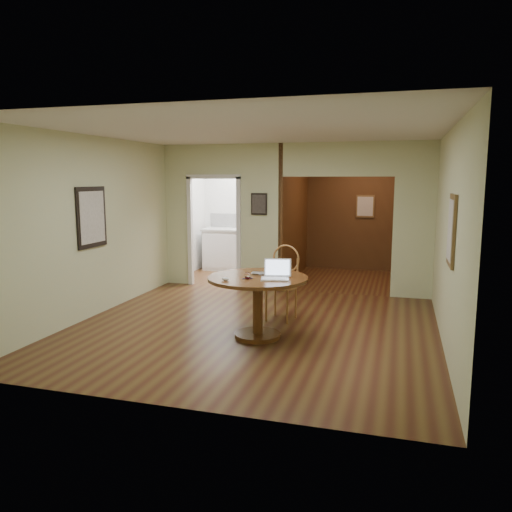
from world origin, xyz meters
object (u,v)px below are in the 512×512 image
(dining_table, at_px, (258,292))
(closed_laptop, at_px, (264,274))
(chair, at_px, (283,278))
(open_laptop, at_px, (276,274))

(dining_table, bearing_deg, closed_laptop, 60.01)
(closed_laptop, bearing_deg, dining_table, -124.41)
(chair, bearing_deg, open_laptop, -72.43)
(chair, distance_m, closed_laptop, 0.88)
(dining_table, bearing_deg, open_laptop, -12.17)
(dining_table, distance_m, open_laptop, 0.38)
(chair, relative_size, closed_laptop, 3.14)
(dining_table, height_order, closed_laptop, closed_laptop)
(chair, height_order, closed_laptop, chair)
(closed_laptop, bearing_deg, open_laptop, -42.27)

